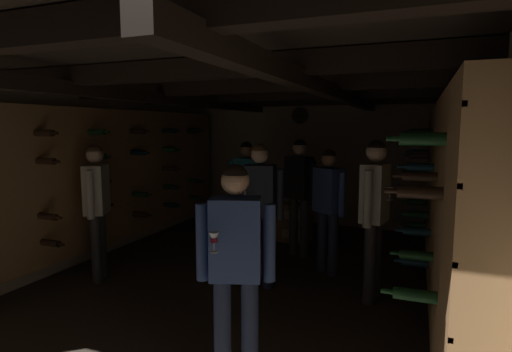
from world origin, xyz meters
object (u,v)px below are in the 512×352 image
at_px(person_guest_rear_center, 299,186).
at_px(person_guest_far_right, 328,200).
at_px(person_guest_mid_left, 97,200).
at_px(display_bottle, 299,196).
at_px(person_guest_mid_right, 375,205).
at_px(wine_crate_stack, 295,222).
at_px(person_host_center, 260,202).
at_px(person_guest_far_left, 246,186).
at_px(person_guest_near_right, 236,256).

xyz_separation_m(person_guest_rear_center, person_guest_far_right, (0.52, -0.53, -0.07)).
bearing_deg(person_guest_mid_left, person_guest_rear_center, 41.95).
relative_size(display_bottle, person_guest_mid_right, 0.21).
bearing_deg(person_guest_rear_center, wine_crate_stack, 110.52).
relative_size(person_host_center, person_guest_far_left, 1.02).
bearing_deg(wine_crate_stack, person_guest_far_right, -57.84).
distance_m(wine_crate_stack, person_host_center, 2.11).
bearing_deg(display_bottle, person_guest_mid_right, -54.59).
xyz_separation_m(person_guest_near_right, person_guest_rear_center, (-0.40, 3.01, 0.05)).
bearing_deg(wine_crate_stack, person_guest_mid_left, -124.26).
distance_m(wine_crate_stack, person_guest_far_right, 1.60).
xyz_separation_m(person_guest_rear_center, person_guest_mid_right, (1.12, -1.17, 0.03)).
height_order(person_host_center, person_guest_mid_left, person_host_center).
xyz_separation_m(wine_crate_stack, person_host_center, (0.17, -1.99, 0.68)).
bearing_deg(display_bottle, person_guest_far_left, -125.47).
distance_m(wine_crate_stack, person_guest_near_right, 3.84).
bearing_deg(person_guest_far_right, person_guest_far_left, 162.01).
bearing_deg(person_guest_near_right, person_guest_mid_left, 151.95).
bearing_deg(person_guest_mid_right, person_guest_far_right, 133.62).
relative_size(wine_crate_stack, display_bottle, 1.71).
bearing_deg(person_guest_near_right, person_guest_far_right, 87.22).
height_order(person_guest_rear_center, person_guest_mid_right, person_guest_mid_right).
height_order(person_guest_near_right, person_guest_far_left, person_guest_far_left).
height_order(display_bottle, person_guest_far_left, person_guest_far_left).
bearing_deg(person_guest_mid_right, person_guest_far_left, 150.73).
xyz_separation_m(wine_crate_stack, person_guest_far_left, (-0.48, -0.84, 0.67)).
bearing_deg(display_bottle, wine_crate_stack, 151.33).
bearing_deg(person_guest_mid_left, wine_crate_stack, 55.74).
relative_size(display_bottle, person_guest_mid_left, 0.22).
bearing_deg(person_guest_mid_left, person_guest_mid_right, 10.81).
relative_size(person_host_center, person_guest_rear_center, 0.99).
distance_m(person_guest_far_left, person_guest_mid_left, 2.03).
relative_size(display_bottle, person_guest_far_left, 0.22).
xyz_separation_m(person_guest_far_left, person_guest_mid_right, (1.87, -1.05, 0.05)).
xyz_separation_m(wine_crate_stack, person_guest_near_right, (0.66, -3.73, 0.64)).
bearing_deg(person_guest_near_right, person_host_center, 105.91).
height_order(person_guest_rear_center, person_guest_far_left, person_guest_rear_center).
distance_m(person_host_center, person_guest_far_left, 1.33).
relative_size(person_host_center, person_guest_far_right, 1.06).
xyz_separation_m(display_bottle, person_guest_mid_left, (-1.77, -2.43, 0.23)).
bearing_deg(person_guest_mid_right, wine_crate_stack, 126.45).
height_order(wine_crate_stack, person_guest_far_right, person_guest_far_right).
xyz_separation_m(display_bottle, person_guest_far_left, (-0.56, -0.79, 0.23)).
height_order(person_guest_rear_center, person_guest_mid_left, person_guest_rear_center).
bearing_deg(person_guest_mid_right, person_guest_mid_left, -169.19).
height_order(person_guest_near_right, person_guest_mid_left, person_guest_mid_left).
bearing_deg(person_guest_mid_left, person_guest_far_right, 26.42).
bearing_deg(person_guest_mid_left, person_guest_near_right, -28.05).
distance_m(display_bottle, person_guest_far_left, 1.00).
height_order(person_guest_mid_left, person_guest_far_right, person_guest_mid_left).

